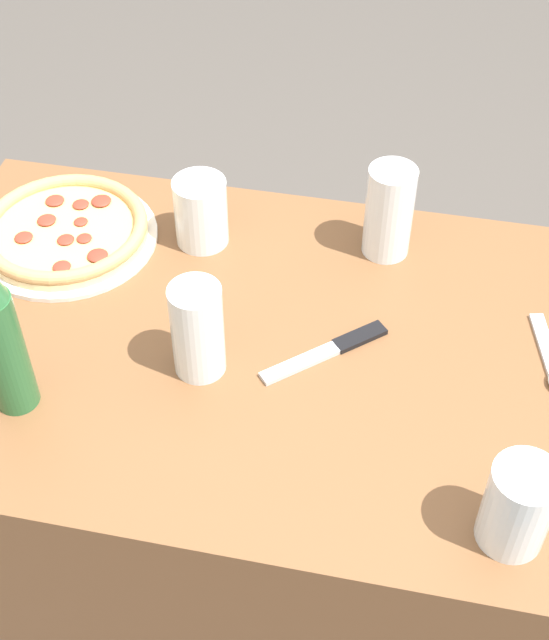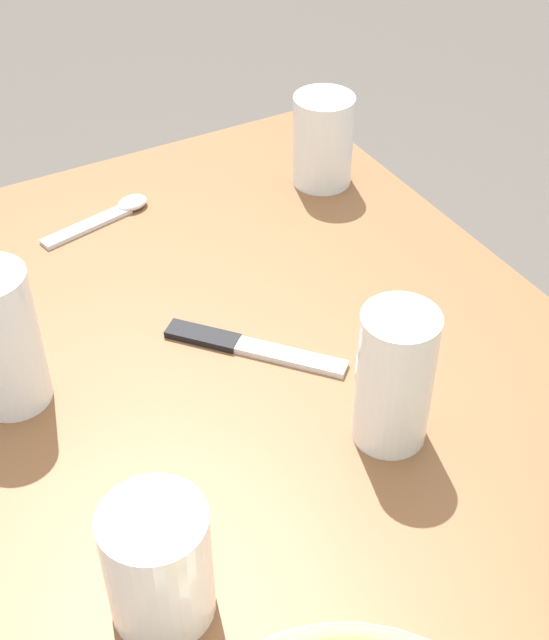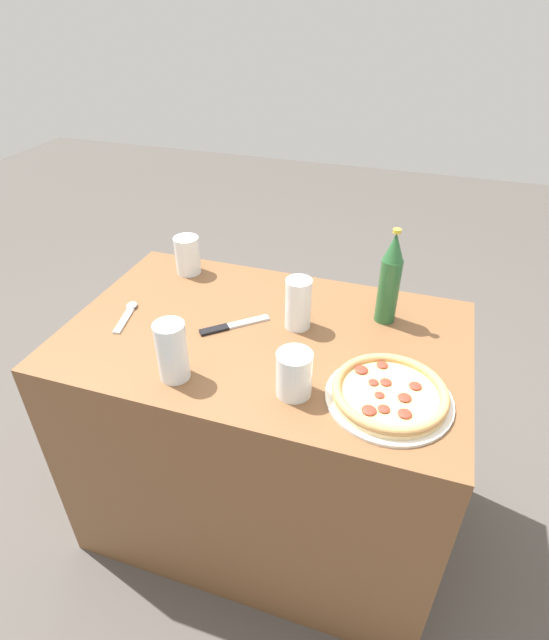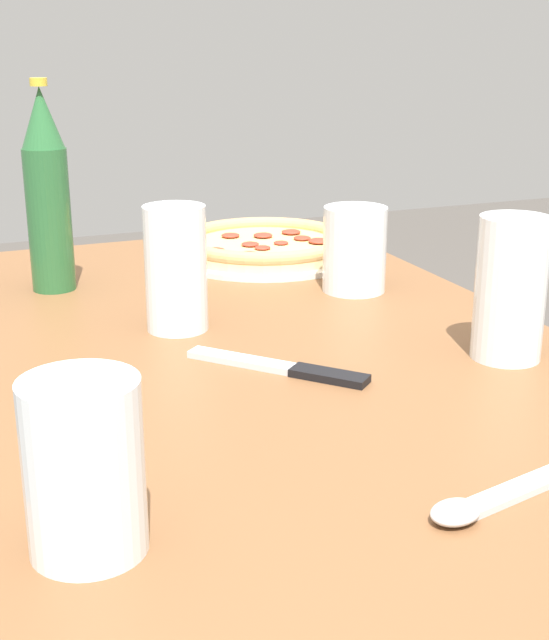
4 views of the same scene
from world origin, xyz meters
name	(u,v)px [view 2 (image 2 of 4)]	position (x,y,z in m)	size (l,w,h in m)	color
table	(287,619)	(0.00, 0.00, 0.38)	(1.08, 0.68, 0.77)	brown
glass_water	(3,346)	(0.15, 0.23, 0.83)	(0.07, 0.07, 0.15)	white
glass_red_wine	(394,383)	(-0.07, -0.06, 0.83)	(0.07, 0.07, 0.14)	white
glass_cola	(323,144)	(0.35, -0.25, 0.82)	(0.08, 0.08, 0.12)	white
glass_orange_juice	(159,567)	(-0.14, 0.20, 0.82)	(0.08, 0.08, 0.11)	white
knife	(246,346)	(0.10, 0.00, 0.77)	(0.16, 0.15, 0.01)	black
spoon	(113,213)	(0.40, 0.03, 0.77)	(0.06, 0.16, 0.01)	silver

